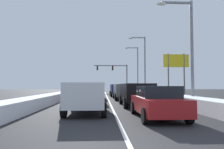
% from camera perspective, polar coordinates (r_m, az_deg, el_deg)
% --- Properties ---
extents(ground_plane, '(120.00, 120.00, 0.00)m').
position_cam_1_polar(ground_plane, '(21.18, -0.87, -7.13)').
color(ground_plane, '#28282B').
extents(lane_stripe_between_right_lane_and_center_lane, '(0.14, 46.84, 0.01)m').
position_cam_1_polar(lane_stripe_between_right_lane_and_center_lane, '(25.43, -1.19, -6.42)').
color(lane_stripe_between_right_lane_and_center_lane, silver).
rests_on(lane_stripe_between_right_lane_and_center_lane, ground).
extents(snow_bank_right_shoulder, '(1.58, 46.84, 0.77)m').
position_cam_1_polar(snow_bank_right_shoulder, '(26.10, 10.58, -5.45)').
color(snow_bank_right_shoulder, white).
rests_on(snow_bank_right_shoulder, ground).
extents(snow_bank_left_shoulder, '(1.48, 46.84, 0.75)m').
position_cam_1_polar(snow_bank_left_shoulder, '(25.81, -13.09, -5.47)').
color(snow_bank_left_shoulder, white).
rests_on(snow_bank_left_shoulder, ground).
extents(sedan_red_right_lane_nearest, '(2.00, 4.50, 1.51)m').
position_cam_1_polar(sedan_red_right_lane_nearest, '(10.18, 12.14, -7.27)').
color(sedan_red_right_lane_nearest, maroon).
rests_on(sedan_red_right_lane_nearest, ground).
extents(suv_black_right_lane_second, '(2.16, 4.90, 1.67)m').
position_cam_1_polar(suv_black_right_lane_second, '(15.77, 6.46, -4.85)').
color(suv_black_right_lane_second, black).
rests_on(suv_black_right_lane_second, ground).
extents(suv_gray_right_lane_third, '(2.16, 4.90, 1.67)m').
position_cam_1_polar(suv_gray_right_lane_third, '(22.69, 3.20, -4.28)').
color(suv_gray_right_lane_third, slate).
rests_on(suv_gray_right_lane_third, ground).
extents(suv_navy_right_lane_fourth, '(2.16, 4.90, 1.67)m').
position_cam_1_polar(suv_navy_right_lane_fourth, '(29.28, 1.55, -3.99)').
color(suv_navy_right_lane_fourth, navy).
rests_on(suv_navy_right_lane_fourth, ground).
extents(suv_white_center_lane_nearest, '(2.16, 4.90, 1.67)m').
position_cam_1_polar(suv_white_center_lane_nearest, '(11.88, -6.93, -5.47)').
color(suv_white_center_lane_nearest, silver).
rests_on(suv_white_center_lane_nearest, ground).
extents(sedan_maroon_center_lane_second, '(2.00, 4.50, 1.51)m').
position_cam_1_polar(sedan_maroon_center_lane_second, '(18.39, -5.41, -5.37)').
color(sedan_maroon_center_lane_second, maroon).
rests_on(sedan_maroon_center_lane_second, ground).
extents(sedan_tan_center_lane_third, '(2.00, 4.50, 1.51)m').
position_cam_1_polar(sedan_tan_center_lane_third, '(24.09, -4.57, -4.80)').
color(sedan_tan_center_lane_third, '#937F60').
rests_on(sedan_tan_center_lane_third, ground).
extents(sedan_silver_center_lane_fourth, '(2.00, 4.50, 1.51)m').
position_cam_1_polar(sedan_silver_center_lane_fourth, '(30.75, -4.95, -4.40)').
color(sedan_silver_center_lane_fourth, '#B7BABF').
rests_on(sedan_silver_center_lane_fourth, ground).
extents(traffic_light_gantry, '(7.54, 0.47, 6.20)m').
position_cam_1_polar(traffic_light_gantry, '(46.86, 1.23, 0.66)').
color(traffic_light_gantry, slate).
rests_on(traffic_light_gantry, ground).
extents(street_lamp_right_near, '(2.66, 0.36, 7.71)m').
position_cam_1_polar(street_lamp_right_near, '(16.25, 19.63, 8.23)').
color(street_lamp_right_near, gray).
rests_on(street_lamp_right_near, ground).
extents(street_lamp_right_mid, '(2.66, 0.36, 9.05)m').
position_cam_1_polar(street_lamp_right_mid, '(32.60, 8.37, 3.79)').
color(street_lamp_right_mid, gray).
rests_on(street_lamp_right_mid, ground).
extents(street_lamp_right_far, '(2.66, 0.36, 9.00)m').
position_cam_1_polar(street_lamp_right_far, '(40.99, 6.54, 2.36)').
color(street_lamp_right_far, gray).
rests_on(street_lamp_right_far, ground).
extents(roadside_sign_right, '(3.20, 0.16, 5.50)m').
position_cam_1_polar(roadside_sign_right, '(27.28, 17.04, 2.38)').
color(roadside_sign_right, '#59595B').
rests_on(roadside_sign_right, ground).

